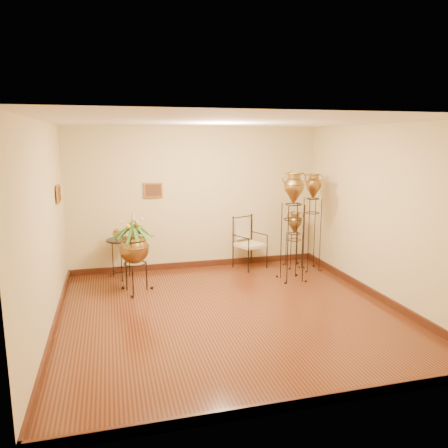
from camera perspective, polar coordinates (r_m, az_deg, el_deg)
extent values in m
plane|color=brown|center=(6.70, 0.78, -11.47)|extent=(5.00, 5.00, 0.00)
cube|color=#3E1B0E|center=(8.96, -3.49, -5.23)|extent=(5.00, 0.04, 0.12)
cube|color=#3E1B0E|center=(4.59, 9.77, -22.09)|extent=(5.00, 0.04, 0.12)
cube|color=#3E1B0E|center=(6.51, -21.27, -12.34)|extent=(0.04, 5.00, 0.12)
cube|color=#3E1B0E|center=(7.68, 19.13, -8.63)|extent=(0.04, 5.00, 0.12)
cube|color=#C48239|center=(8.51, -9.21, 4.38)|extent=(0.36, 0.03, 0.29)
cube|color=#C48239|center=(7.50, -20.80, 3.71)|extent=(0.03, 0.36, 0.29)
cube|color=beige|center=(8.79, 3.42, -2.74)|extent=(0.65, 0.63, 0.06)
cube|color=beige|center=(8.73, 3.44, -0.86)|extent=(0.36, 0.19, 0.41)
cylinder|color=black|center=(8.31, -13.40, -2.00)|extent=(0.51, 0.51, 0.02)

